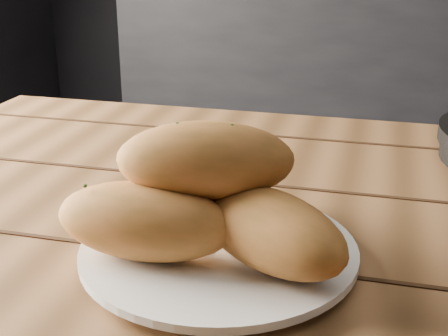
% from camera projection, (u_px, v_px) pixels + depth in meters
% --- Properties ---
extents(table, '(1.37, 0.86, 0.75)m').
position_uv_depth(table, '(363.00, 316.00, 0.70)').
color(table, brown).
rests_on(table, ground).
extents(plate, '(0.27, 0.27, 0.02)m').
position_uv_depth(plate, '(219.00, 253.00, 0.60)').
color(plate, white).
rests_on(plate, table).
extents(bread_rolls, '(0.29, 0.24, 0.12)m').
position_uv_depth(bread_rolls, '(212.00, 199.00, 0.58)').
color(bread_rolls, '#C77337').
rests_on(bread_rolls, plate).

